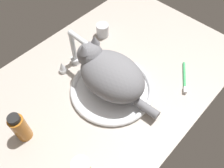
# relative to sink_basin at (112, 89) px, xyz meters

# --- Properties ---
(countertop) EXTENTS (1.07, 0.73, 0.03)m
(countertop) POSITION_rel_sink_basin_xyz_m (0.06, 0.05, -0.02)
(countertop) COLOR #ADA399
(countertop) RESTS_ON ground
(sink_basin) EXTENTS (0.33, 0.33, 0.02)m
(sink_basin) POSITION_rel_sink_basin_xyz_m (0.00, 0.00, 0.00)
(sink_basin) COLOR white
(sink_basin) RESTS_ON countertop
(faucet) EXTENTS (0.17, 0.11, 0.18)m
(faucet) POSITION_rel_sink_basin_xyz_m (0.00, 0.20, 0.06)
(faucet) COLOR silver
(faucet) RESTS_ON countertop
(cat) EXTENTS (0.20, 0.36, 0.18)m
(cat) POSITION_rel_sink_basin_xyz_m (-0.00, 0.02, 0.09)
(cat) COLOR slate
(cat) RESTS_ON sink_basin
(amber_bottle) EXTENTS (0.05, 0.05, 0.13)m
(amber_bottle) POSITION_rel_sink_basin_xyz_m (-0.34, 0.09, 0.05)
(amber_bottle) COLOR #B2661E
(amber_bottle) RESTS_ON countertop
(metal_jar) EXTENTS (0.06, 0.06, 0.06)m
(metal_jar) POSITION_rel_sink_basin_xyz_m (0.20, 0.24, 0.02)
(metal_jar) COLOR #B2B5BA
(metal_jar) RESTS_ON countertop
(toothbrush) EXTENTS (0.14, 0.10, 0.02)m
(toothbrush) POSITION_rel_sink_basin_xyz_m (0.24, -0.18, -0.00)
(toothbrush) COLOR #3FB266
(toothbrush) RESTS_ON countertop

